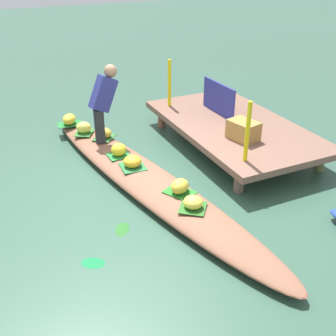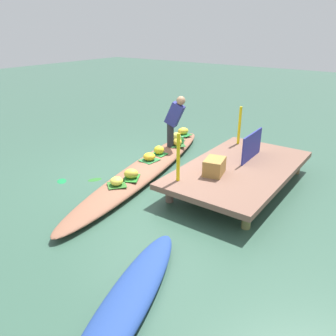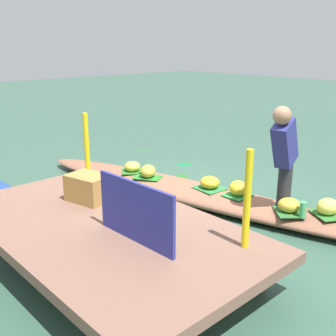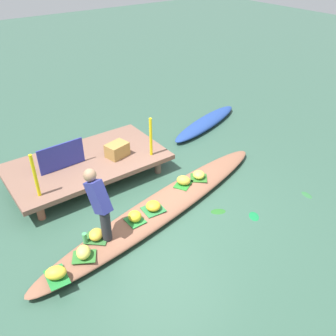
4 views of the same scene
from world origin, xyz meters
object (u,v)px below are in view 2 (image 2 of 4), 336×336
object	(u,v)px
moored_boat	(126,304)
banana_bunch_6	(177,142)
vendor_person	(174,118)
banana_bunch_4	(131,174)
banana_bunch_5	(177,136)
water_bottle	(182,140)
banana_bunch_2	(159,150)
banana_bunch_3	(149,157)
vendor_boat	(145,169)
banana_bunch_0	(117,181)
market_banner	(252,146)
produce_crate	(214,167)
banana_bunch_1	(183,131)

from	to	relation	value
moored_boat	banana_bunch_6	bearing A→B (deg)	-168.74
vendor_person	banana_bunch_6	bearing A→B (deg)	178.35
banana_bunch_4	banana_bunch_5	size ratio (longest dim) A/B	1.08
banana_bunch_6	water_bottle	distance (m)	0.18
banana_bunch_2	banana_bunch_3	bearing A→B (deg)	8.18
vendor_boat	banana_bunch_5	xyz separation A→B (m)	(-1.73, -0.39, 0.20)
banana_bunch_0	market_banner	size ratio (longest dim) A/B	0.26
vendor_person	banana_bunch_2	bearing A→B (deg)	0.37
vendor_person	banana_bunch_0	bearing A→B (deg)	8.51
banana_bunch_4	water_bottle	size ratio (longest dim) A/B	1.49
banana_bunch_2	produce_crate	size ratio (longest dim) A/B	0.52
moored_boat	banana_bunch_1	bearing A→B (deg)	-169.25
moored_boat	market_banner	distance (m)	4.13
vendor_boat	banana_bunch_1	distance (m)	2.28
banana_bunch_2	water_bottle	bearing A→B (deg)	178.46
banana_bunch_3	water_bottle	distance (m)	1.33
vendor_boat	vendor_person	world-z (taller)	vendor_person
banana_bunch_0	market_banner	bearing A→B (deg)	142.72
produce_crate	vendor_boat	bearing A→B (deg)	-89.98
moored_boat	water_bottle	world-z (taller)	water_bottle
banana_bunch_1	banana_bunch_5	bearing A→B (deg)	14.85
banana_bunch_2	banana_bunch_3	distance (m)	0.42
moored_boat	produce_crate	size ratio (longest dim) A/B	6.11
banana_bunch_0	banana_bunch_4	bearing A→B (deg)	178.00
banana_bunch_0	banana_bunch_3	distance (m)	1.32
vendor_boat	banana_bunch_2	distance (m)	0.71
banana_bunch_5	produce_crate	size ratio (longest dim) A/B	0.57
banana_bunch_1	produce_crate	bearing A→B (deg)	43.84
banana_bunch_2	vendor_person	world-z (taller)	vendor_person
moored_boat	banana_bunch_5	world-z (taller)	banana_bunch_5
banana_bunch_5	produce_crate	xyz separation A→B (m)	(1.73, 2.00, 0.25)
moored_boat	market_banner	world-z (taller)	market_banner
banana_bunch_6	water_bottle	xyz separation A→B (m)	(-0.18, 0.02, 0.00)
banana_bunch_3	produce_crate	bearing A→B (deg)	81.67
moored_boat	banana_bunch_4	xyz separation A→B (m)	(-2.31, -1.97, 0.19)
vendor_boat	banana_bunch_6	size ratio (longest dim) A/B	21.55
produce_crate	market_banner	bearing A→B (deg)	168.26
banana_bunch_6	banana_bunch_5	bearing A→B (deg)	-143.37
banana_bunch_5	vendor_person	bearing A→B (deg)	28.13
banana_bunch_1	banana_bunch_6	xyz separation A→B (m)	(0.82, 0.38, -0.01)
banana_bunch_5	vendor_person	world-z (taller)	vendor_person
banana_bunch_4	water_bottle	distance (m)	2.27
vendor_boat	vendor_person	xyz separation A→B (m)	(-1.27, -0.14, 0.79)
produce_crate	banana_bunch_1	bearing A→B (deg)	-136.16
banana_bunch_5	market_banner	distance (m)	2.34
banana_bunch_4	produce_crate	size ratio (longest dim) A/B	0.62
banana_bunch_0	banana_bunch_1	bearing A→B (deg)	-167.55
vendor_person	water_bottle	bearing A→B (deg)	174.69
banana_bunch_5	banana_bunch_4	bearing A→B (deg)	14.17
moored_boat	vendor_person	distance (m)	4.91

